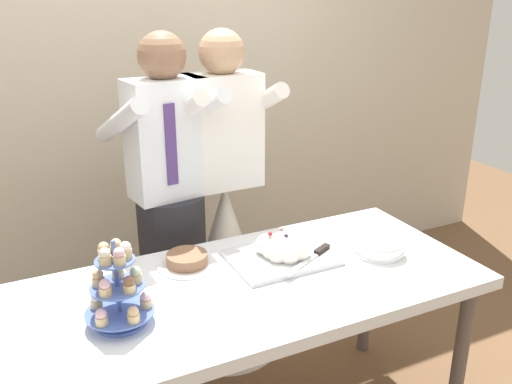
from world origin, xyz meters
TOP-DOWN VIEW (x-y plane):
  - rear_wall at (0.00, 1.41)m, footprint 5.20×0.10m
  - dessert_table at (0.00, 0.00)m, footprint 1.80×0.80m
  - cupcake_stand at (-0.51, -0.06)m, footprint 0.23×0.23m
  - main_cake_tray at (0.20, 0.11)m, footprint 0.42×0.33m
  - plate_stack at (0.59, -0.02)m, footprint 0.21×0.20m
  - round_cake at (-0.17, 0.23)m, footprint 0.24×0.24m
  - person_groom at (-0.10, 0.66)m, footprint 0.52×0.54m
  - person_bride at (0.19, 0.68)m, footprint 0.56×0.56m

SIDE VIEW (x-z plane):
  - person_bride at x=0.19m, z-range -0.25..1.41m
  - dessert_table at x=0.00m, z-range 0.31..1.09m
  - person_groom at x=-0.10m, z-range -0.08..1.58m
  - round_cake at x=-0.17m, z-range 0.77..0.83m
  - plate_stack at x=0.59m, z-range 0.78..0.85m
  - main_cake_tray at x=0.20m, z-range 0.75..0.88m
  - cupcake_stand at x=-0.51m, z-range 0.75..1.06m
  - rear_wall at x=0.00m, z-range 0.00..2.90m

